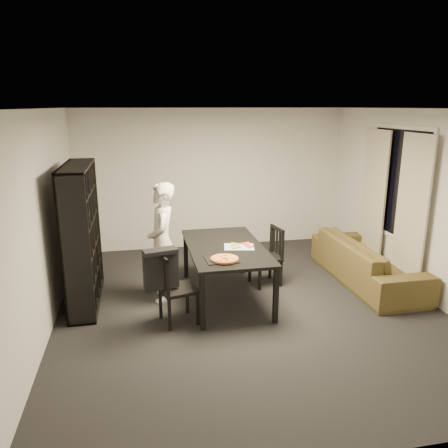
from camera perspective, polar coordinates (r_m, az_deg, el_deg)
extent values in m
cube|color=black|center=(6.06, 3.11, -10.58)|extent=(5.00, 5.50, 0.01)
cube|color=white|center=(5.46, 3.51, 14.82)|extent=(5.00, 5.50, 0.01)
cube|color=silver|center=(8.26, -1.56, 5.89)|extent=(5.00, 0.01, 2.60)
cube|color=silver|center=(3.18, 16.14, -10.20)|extent=(5.00, 0.01, 2.60)
cube|color=silver|center=(5.55, -22.53, 0.12)|extent=(0.01, 5.50, 2.60)
cube|color=silver|center=(6.69, 24.49, 2.33)|extent=(0.01, 5.50, 2.60)
cube|color=black|center=(7.13, 21.80, 4.97)|extent=(0.02, 1.40, 1.60)
cube|color=white|center=(7.13, 21.76, 4.97)|extent=(0.03, 1.52, 1.72)
cube|color=#BAB39F|center=(6.73, 23.27, 1.21)|extent=(0.03, 0.70, 2.25)
cube|color=#BAB39F|center=(7.59, 18.89, 3.09)|extent=(0.03, 0.70, 2.25)
cube|color=black|center=(6.16, -18.06, -1.44)|extent=(0.35, 1.50, 1.90)
cube|color=black|center=(6.03, 0.19, -3.06)|extent=(1.02, 1.83, 0.04)
cube|color=black|center=(5.31, -2.82, -10.15)|extent=(0.06, 0.06, 0.72)
cube|color=black|center=(5.50, 6.78, -9.29)|extent=(0.06, 0.06, 0.72)
cube|color=black|center=(6.90, -5.01, -4.09)|extent=(0.06, 0.06, 0.72)
cube|color=black|center=(7.05, 2.42, -3.61)|extent=(0.06, 0.06, 0.72)
cube|color=black|center=(5.49, -5.99, -8.47)|extent=(0.51, 0.51, 0.04)
cube|color=black|center=(5.34, -8.02, -6.35)|extent=(0.14, 0.42, 0.46)
cube|color=black|center=(5.27, -8.10, -4.25)|extent=(0.13, 0.40, 0.05)
cube|color=black|center=(5.49, -3.45, -11.05)|extent=(0.04, 0.04, 0.42)
cube|color=black|center=(5.80, -4.81, -9.59)|extent=(0.04, 0.04, 0.42)
cube|color=black|center=(5.38, -7.13, -11.72)|extent=(0.04, 0.04, 0.42)
cube|color=black|center=(5.69, -8.30, -10.18)|extent=(0.04, 0.04, 0.42)
cube|color=black|center=(6.62, 5.43, -4.42)|extent=(0.48, 0.48, 0.04)
cube|color=black|center=(6.63, 6.92, -2.26)|extent=(0.11, 0.41, 0.44)
cube|color=black|center=(6.57, 6.97, -0.59)|extent=(0.10, 0.39, 0.05)
cube|color=black|center=(6.77, 3.38, -5.90)|extent=(0.04, 0.04, 0.40)
cube|color=black|center=(6.48, 4.69, -6.93)|extent=(0.04, 0.04, 0.40)
cube|color=black|center=(6.92, 6.04, -5.49)|extent=(0.04, 0.04, 0.40)
cube|color=black|center=(6.63, 7.44, -6.47)|extent=(0.04, 0.04, 0.40)
cube|color=black|center=(5.33, -8.24, -6.13)|extent=(0.43, 0.18, 0.46)
cube|color=black|center=(5.24, -8.34, -3.55)|extent=(0.44, 0.27, 0.05)
imported|color=silver|center=(6.04, -8.08, -2.38)|extent=(0.43, 0.62, 1.65)
cube|color=black|center=(5.48, -0.28, -4.68)|extent=(0.41, 0.33, 0.01)
cylinder|color=#9B572D|center=(5.45, 0.07, -4.58)|extent=(0.35, 0.35, 0.02)
cylinder|color=#F2A63E|center=(5.45, 0.07, -4.43)|extent=(0.31, 0.31, 0.01)
cube|color=silver|center=(5.97, 1.98, -3.01)|extent=(0.45, 0.37, 0.01)
imported|color=#47431C|center=(7.07, 18.19, -4.61)|extent=(0.88, 2.26, 0.66)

